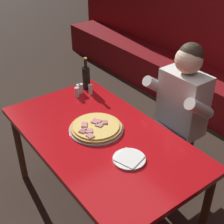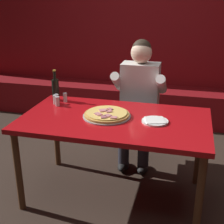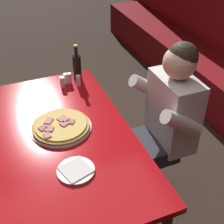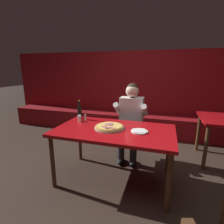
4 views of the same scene
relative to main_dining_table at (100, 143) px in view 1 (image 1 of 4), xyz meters
The scene contains 10 objects.
ground_plane 0.67m from the main_dining_table, ahead, with size 24.00×24.00×0.00m, color #33261E.
main_dining_table is the anchor object (origin of this frame).
pizza 0.12m from the main_dining_table, 169.01° to the left, with size 0.39×0.39×0.05m.
plate_white_paper 0.34m from the main_dining_table, ahead, with size 0.21×0.21×0.02m.
beer_bottle 0.74m from the main_dining_table, 154.87° to the left, with size 0.07×0.07×0.29m.
shaker_parmesan 0.65m from the main_dining_table, 159.96° to the left, with size 0.04×0.04×0.09m.
shaker_black_pepper 0.62m from the main_dining_table, 152.91° to the left, with size 0.04×0.04×0.09m.
shaker_oregano 0.65m from the main_dining_table, 162.15° to the left, with size 0.04×0.04×0.09m.
shaker_red_pepper_flakes 0.60m from the main_dining_table, 164.48° to the left, with size 0.04×0.04×0.09m.
diner_seated_blue_shirt 0.67m from the main_dining_table, 82.89° to the left, with size 0.53×0.53×1.27m.
Camera 1 is at (1.47, -0.99, 2.05)m, focal length 50.00 mm.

